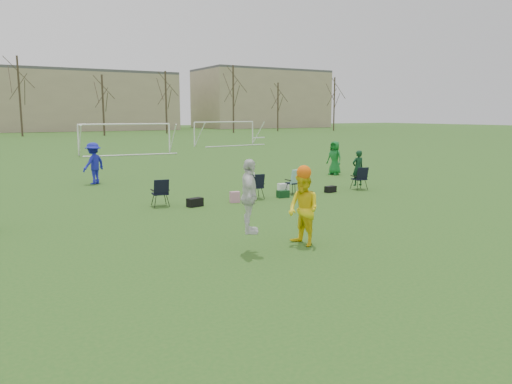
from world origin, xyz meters
TOP-DOWN VIEW (x-y plane):
  - ground at (0.00, 0.00)m, footprint 260.00×260.00m
  - fielder_blue at (-2.23, 15.16)m, footprint 1.42×1.30m
  - fielder_green_far at (9.68, 12.40)m, footprint 0.77×0.99m
  - center_contest at (-0.85, 1.39)m, footprint 2.29×1.09m
  - sideline_setup at (3.67, 7.95)m, footprint 9.41×1.79m
  - goal_mid at (4.00, 32.00)m, footprint 7.40×0.63m
  - goal_right at (16.00, 38.00)m, footprint 7.35×1.14m
  - tree_line at (0.24, 69.85)m, footprint 110.28×3.28m
  - building_row at (6.73, 96.00)m, footprint 126.00×16.00m

SIDE VIEW (x-z plane):
  - ground at x=0.00m, z-range 0.00..0.00m
  - sideline_setup at x=3.67m, z-range -0.32..1.35m
  - fielder_green_far at x=9.68m, z-range 0.00..1.79m
  - fielder_blue at x=-2.23m, z-range 0.00..1.92m
  - center_contest at x=-0.85m, z-range -0.25..2.45m
  - goal_mid at x=4.00m, z-range 0.69..3.15m
  - goal_right at x=16.00m, z-range 0.69..3.15m
  - tree_line at x=0.24m, z-range -0.61..10.79m
  - building_row at x=6.73m, z-range -0.51..12.49m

